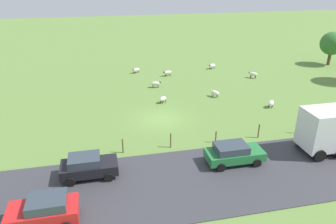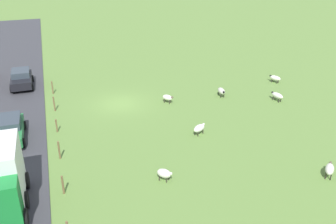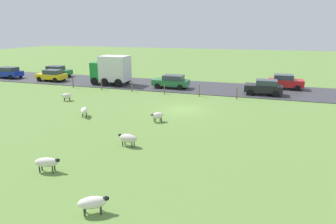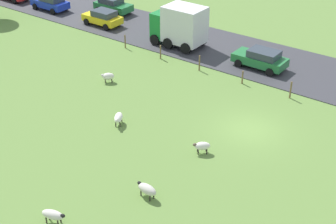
# 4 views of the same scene
# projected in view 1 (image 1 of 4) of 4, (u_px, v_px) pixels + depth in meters

# --- Properties ---
(ground_plane) EXTENTS (160.00, 160.00, 0.00)m
(ground_plane) POSITION_uv_depth(u_px,v_px,m) (161.00, 119.00, 31.41)
(ground_plane) COLOR olive
(road_strip) EXTENTS (8.00, 80.00, 0.06)m
(road_strip) POSITION_uv_depth(u_px,v_px,m) (190.00, 181.00, 22.13)
(road_strip) COLOR #38383D
(road_strip) RESTS_ON ground_plane
(sheep_0) EXTENTS (1.00, 1.04, 0.75)m
(sheep_0) POSITION_uv_depth(u_px,v_px,m) (163.00, 99.00, 35.01)
(sheep_0) COLOR silver
(sheep_0) RESTS_ON ground_plane
(sheep_1) EXTENTS (0.62, 1.31, 0.79)m
(sheep_1) POSITION_uv_depth(u_px,v_px,m) (156.00, 84.00, 39.62)
(sheep_1) COLOR beige
(sheep_1) RESTS_ON ground_plane
(sheep_2) EXTENTS (0.97, 1.28, 0.76)m
(sheep_2) POSITION_uv_depth(u_px,v_px,m) (212.00, 66.00, 47.18)
(sheep_2) COLOR white
(sheep_2) RESTS_ON ground_plane
(sheep_3) EXTENTS (1.02, 1.02, 0.77)m
(sheep_3) POSITION_uv_depth(u_px,v_px,m) (271.00, 103.00, 33.85)
(sheep_3) COLOR silver
(sheep_3) RESTS_ON ground_plane
(sheep_4) EXTENTS (1.22, 1.02, 0.77)m
(sheep_4) POSITION_uv_depth(u_px,v_px,m) (215.00, 93.00, 36.66)
(sheep_4) COLOR white
(sheep_4) RESTS_ON ground_plane
(sheep_5) EXTENTS (0.80, 1.34, 0.77)m
(sheep_5) POSITION_uv_depth(u_px,v_px,m) (168.00, 72.00, 43.94)
(sheep_5) COLOR silver
(sheep_5) RESTS_ON ground_plane
(sheep_6) EXTENTS (0.98, 1.22, 0.72)m
(sheep_6) POSITION_uv_depth(u_px,v_px,m) (136.00, 70.00, 45.26)
(sheep_6) COLOR silver
(sheep_6) RESTS_ON ground_plane
(sheep_7) EXTENTS (1.14, 1.19, 0.83)m
(sheep_7) POSITION_uv_depth(u_px,v_px,m) (253.00, 74.00, 43.09)
(sheep_7) COLOR silver
(sheep_7) RESTS_ON ground_plane
(tree_2) EXTENTS (3.51, 3.51, 5.05)m
(tree_2) POSITION_uv_depth(u_px,v_px,m) (332.00, 44.00, 48.03)
(tree_2) COLOR brown
(tree_2) RESTS_ON ground_plane
(fence_post_0) EXTENTS (0.12, 0.12, 1.25)m
(fence_post_0) POSITION_uv_depth(u_px,v_px,m) (123.00, 146.00, 25.36)
(fence_post_0) COLOR brown
(fence_post_0) RESTS_ON ground_plane
(fence_post_1) EXTENTS (0.12, 0.12, 1.29)m
(fence_post_1) POSITION_uv_depth(u_px,v_px,m) (171.00, 140.00, 26.12)
(fence_post_1) COLOR brown
(fence_post_1) RESTS_ON ground_plane
(fence_post_2) EXTENTS (0.12, 0.12, 1.05)m
(fence_post_2) POSITION_uv_depth(u_px,v_px,m) (216.00, 137.00, 26.93)
(fence_post_2) COLOR brown
(fence_post_2) RESTS_ON ground_plane
(fence_post_3) EXTENTS (0.12, 0.12, 1.30)m
(fence_post_3) POSITION_uv_depth(u_px,v_px,m) (259.00, 131.00, 27.64)
(fence_post_3) COLOR brown
(fence_post_3) RESTS_ON ground_plane
(fence_post_4) EXTENTS (0.12, 0.12, 1.20)m
(fence_post_4) POSITION_uv_depth(u_px,v_px,m) (299.00, 127.00, 28.42)
(fence_post_4) COLOR brown
(fence_post_4) RESTS_ON ground_plane
(truck_0) EXTENTS (2.81, 4.64, 3.62)m
(truck_0) POSITION_uv_depth(u_px,v_px,m) (330.00, 130.00, 25.01)
(truck_0) COLOR #197F33
(truck_0) RESTS_ON road_strip
(car_1) EXTENTS (2.09, 3.92, 1.62)m
(car_1) POSITION_uv_depth(u_px,v_px,m) (88.00, 166.00, 22.27)
(car_1) COLOR black
(car_1) RESTS_ON road_strip
(car_2) EXTENTS (2.11, 4.31, 1.55)m
(car_2) POSITION_uv_depth(u_px,v_px,m) (234.00, 153.00, 23.89)
(car_2) COLOR #237238
(car_2) RESTS_ON road_strip
(car_7) EXTENTS (2.15, 3.92, 1.68)m
(car_7) POSITION_uv_depth(u_px,v_px,m) (44.00, 210.00, 18.10)
(car_7) COLOR red
(car_7) RESTS_ON road_strip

